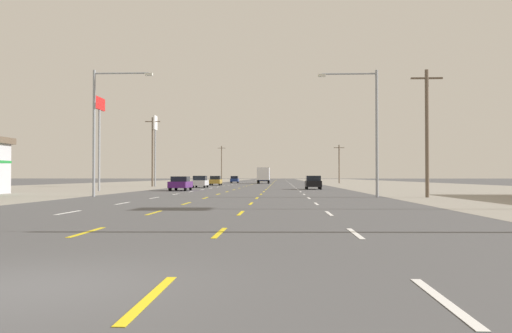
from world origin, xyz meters
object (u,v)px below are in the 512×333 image
at_px(hatchback_far_left_mid, 200,182).
at_px(streetlight_right_row_0, 370,123).
at_px(pole_sign_left_row_1, 99,119).
at_px(sedan_far_left_nearest, 181,183).
at_px(streetlight_left_row_0, 100,122).
at_px(hatchback_far_left_midfar, 216,181).
at_px(hatchback_far_right_near, 313,182).
at_px(hatchback_far_left_farther, 235,179).
at_px(pole_sign_left_row_2, 155,134).
at_px(box_truck_center_turn_far, 263,175).

height_order(hatchback_far_left_mid, streetlight_right_row_0, streetlight_right_row_0).
xyz_separation_m(pole_sign_left_row_1, streetlight_right_row_0, (24.45, -14.71, -1.97)).
relative_size(sedan_far_left_nearest, streetlight_right_row_0, 0.50).
distance_m(sedan_far_left_nearest, streetlight_right_row_0, 23.78).
bearing_deg(streetlight_left_row_0, streetlight_right_row_0, 0.00).
bearing_deg(hatchback_far_left_midfar, hatchback_far_left_mid, -89.72).
xyz_separation_m(sedan_far_left_nearest, hatchback_far_right_near, (13.91, 6.27, 0.03)).
xyz_separation_m(hatchback_far_left_midfar, pole_sign_left_row_1, (-7.61, -34.08, 6.46)).
height_order(hatchback_far_left_midfar, pole_sign_left_row_1, pole_sign_left_row_1).
xyz_separation_m(hatchback_far_left_mid, hatchback_far_left_farther, (0.06, 51.99, 0.00)).
relative_size(sedan_far_left_nearest, streetlight_left_row_0, 0.49).
relative_size(hatchback_far_left_midfar, streetlight_left_row_0, 0.42).
bearing_deg(pole_sign_left_row_2, sedan_far_left_nearest, -70.62).
bearing_deg(pole_sign_left_row_1, box_truck_center_turn_far, 75.31).
distance_m(pole_sign_left_row_1, streetlight_right_row_0, 28.61).
height_order(hatchback_far_left_farther, pole_sign_left_row_1, pole_sign_left_row_1).
xyz_separation_m(streetlight_left_row_0, streetlight_right_row_0, (19.37, 0.00, -0.11)).
bearing_deg(streetlight_right_row_0, pole_sign_left_row_2, 122.18).
height_order(sedan_far_left_nearest, hatchback_far_left_farther, hatchback_far_left_farther).
height_order(sedan_far_left_nearest, streetlight_right_row_0, streetlight_right_row_0).
bearing_deg(box_truck_center_turn_far, hatchback_far_right_near, -81.58).
xyz_separation_m(hatchback_far_left_midfar, streetlight_left_row_0, (-2.53, -48.79, 4.60)).
distance_m(hatchback_far_left_farther, streetlight_right_row_0, 85.05).
height_order(box_truck_center_turn_far, pole_sign_left_row_2, pole_sign_left_row_2).
height_order(hatchback_far_right_near, hatchback_far_left_mid, same).
bearing_deg(sedan_far_left_nearest, pole_sign_left_row_2, 109.38).
height_order(hatchback_far_right_near, box_truck_center_turn_far, box_truck_center_turn_far).
relative_size(hatchback_far_left_midfar, streetlight_right_row_0, 0.43).
xyz_separation_m(box_truck_center_turn_far, hatchback_far_left_farther, (-6.92, 12.54, -1.05)).
bearing_deg(hatchback_far_left_midfar, hatchback_far_left_farther, 89.75).
bearing_deg(hatchback_far_left_farther, sedan_far_left_nearest, -89.90).
bearing_deg(hatchback_far_left_farther, box_truck_center_turn_far, -61.10).
relative_size(pole_sign_left_row_2, streetlight_right_row_0, 1.14).
xyz_separation_m(pole_sign_left_row_2, streetlight_right_row_0, (24.46, -38.87, -2.37)).
bearing_deg(hatchback_far_right_near, hatchback_far_left_midfar, 118.53).
height_order(sedan_far_left_nearest, streetlight_left_row_0, streetlight_left_row_0).
xyz_separation_m(hatchback_far_right_near, hatchback_far_left_mid, (-14.09, 8.57, 0.00)).
bearing_deg(streetlight_right_row_0, pole_sign_left_row_1, 148.97).
distance_m(hatchback_far_right_near, box_truck_center_turn_far, 48.56).
distance_m(sedan_far_left_nearest, pole_sign_left_row_1, 10.35).
bearing_deg(pole_sign_left_row_2, streetlight_right_row_0, -57.82).
distance_m(hatchback_far_left_midfar, hatchback_far_left_farther, 34.49).
bearing_deg(hatchback_far_left_mid, hatchback_far_left_farther, 89.93).
distance_m(hatchback_far_left_mid, pole_sign_left_row_2, 12.80).
distance_m(sedan_far_left_nearest, hatchback_far_left_farther, 66.83).
distance_m(hatchback_far_left_midfar, streetlight_left_row_0, 49.07).
height_order(sedan_far_left_nearest, pole_sign_left_row_2, pole_sign_left_row_2).
bearing_deg(sedan_far_left_nearest, hatchback_far_left_mid, 90.71).
bearing_deg(hatchback_far_left_farther, pole_sign_left_row_2, -99.92).
xyz_separation_m(hatchback_far_left_midfar, box_truck_center_turn_far, (7.07, 21.95, 1.05)).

